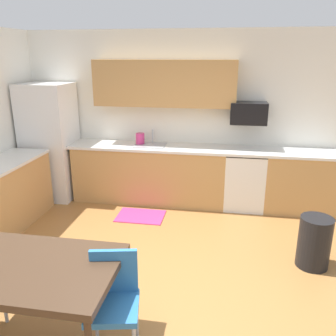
# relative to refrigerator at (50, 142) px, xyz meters

# --- Properties ---
(ground_plane) EXTENTS (12.00, 12.00, 0.00)m
(ground_plane) POSITION_rel_refrigerator_xyz_m (2.18, -2.22, -0.95)
(ground_plane) COLOR #9E6B38
(wall_back) EXTENTS (5.80, 0.10, 2.70)m
(wall_back) POSITION_rel_refrigerator_xyz_m (2.18, 0.43, 0.40)
(wall_back) COLOR white
(wall_back) RESTS_ON ground
(cabinet_run_back) EXTENTS (2.44, 0.60, 0.90)m
(cabinet_run_back) POSITION_rel_refrigerator_xyz_m (1.65, 0.08, -0.50)
(cabinet_run_back) COLOR tan
(cabinet_run_back) RESTS_ON ground
(cabinet_run_back_right) EXTENTS (1.11, 0.60, 0.90)m
(cabinet_run_back_right) POSITION_rel_refrigerator_xyz_m (4.03, 0.08, -0.50)
(cabinet_run_back_right) COLOR tan
(cabinet_run_back_right) RESTS_ON ground
(countertop_back) EXTENTS (4.80, 0.64, 0.04)m
(countertop_back) POSITION_rel_refrigerator_xyz_m (2.18, 0.08, -0.03)
(countertop_back) COLOR silver
(countertop_back) RESTS_ON cabinet_run_back
(upper_cabinets_back) EXTENTS (2.20, 0.34, 0.70)m
(upper_cabinets_back) POSITION_rel_refrigerator_xyz_m (1.88, 0.21, 0.95)
(upper_cabinets_back) COLOR tan
(refrigerator) EXTENTS (0.76, 0.70, 1.89)m
(refrigerator) POSITION_rel_refrigerator_xyz_m (0.00, 0.00, 0.00)
(refrigerator) COLOR white
(refrigerator) RESTS_ON ground
(oven_range) EXTENTS (0.60, 0.60, 0.91)m
(oven_range) POSITION_rel_refrigerator_xyz_m (3.17, 0.08, -0.49)
(oven_range) COLOR white
(oven_range) RESTS_ON ground
(microwave) EXTENTS (0.54, 0.36, 0.32)m
(microwave) POSITION_rel_refrigerator_xyz_m (3.17, 0.18, 0.54)
(microwave) COLOR black
(sink_basin) EXTENTS (0.48, 0.40, 0.14)m
(sink_basin) POSITION_rel_refrigerator_xyz_m (1.67, 0.08, -0.07)
(sink_basin) COLOR #A5A8AD
(sink_basin) RESTS_ON countertop_back
(sink_faucet) EXTENTS (0.02, 0.02, 0.24)m
(sink_faucet) POSITION_rel_refrigerator_xyz_m (1.67, 0.26, 0.09)
(sink_faucet) COLOR #B2B5BA
(sink_faucet) RESTS_ON countertop_back
(dining_table) EXTENTS (1.40, 0.90, 0.76)m
(dining_table) POSITION_rel_refrigerator_xyz_m (1.39, -3.11, -0.24)
(dining_table) COLOR #422D1E
(dining_table) RESTS_ON ground
(chair_near_table) EXTENTS (0.47, 0.47, 0.85)m
(chair_near_table) POSITION_rel_refrigerator_xyz_m (2.05, -3.03, -0.44)
(chair_near_table) COLOR #2D72B7
(chair_near_table) RESTS_ON ground
(trash_bin) EXTENTS (0.36, 0.36, 0.60)m
(trash_bin) POSITION_rel_refrigerator_xyz_m (3.91, -1.50, -0.65)
(trash_bin) COLOR black
(trash_bin) RESTS_ON ground
(floor_mat) EXTENTS (0.70, 0.50, 0.01)m
(floor_mat) POSITION_rel_refrigerator_xyz_m (1.65, -0.57, -0.94)
(floor_mat) COLOR #CC3372
(floor_mat) RESTS_ON ground
(kettle) EXTENTS (0.14, 0.14, 0.20)m
(kettle) POSITION_rel_refrigerator_xyz_m (1.49, 0.13, 0.07)
(kettle) COLOR #CC3372
(kettle) RESTS_ON countertop_back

